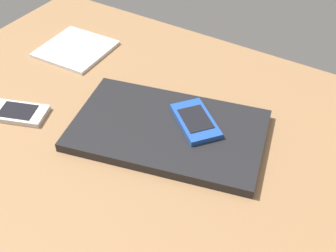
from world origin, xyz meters
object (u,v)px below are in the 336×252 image
object	(u,v)px
cell_phone_on_desk	(18,113)
notepad	(76,49)
laptop_closed	(168,130)
cell_phone_on_laptop	(195,121)

from	to	relation	value
cell_phone_on_desk	notepad	world-z (taller)	cell_phone_on_desk
notepad	laptop_closed	bearing A→B (deg)	-23.91
cell_phone_on_laptop	notepad	xyz separation A→B (cm)	(-38.14, 9.87, -1.97)
laptop_closed	cell_phone_on_laptop	xyz separation A→B (cm)	(3.86, 3.61, 1.46)
cell_phone_on_laptop	laptop_closed	bearing A→B (deg)	-136.94
cell_phone_on_laptop	notepad	distance (cm)	39.45
cell_phone_on_laptop	cell_phone_on_desk	bearing A→B (deg)	-155.84
laptop_closed	notepad	world-z (taller)	laptop_closed
laptop_closed	cell_phone_on_desk	size ratio (longest dim) A/B	2.83
notepad	cell_phone_on_desk	bearing A→B (deg)	-78.72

